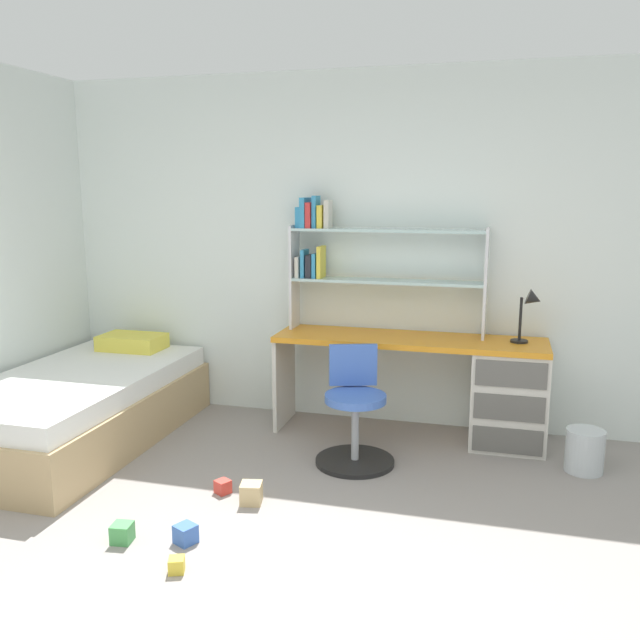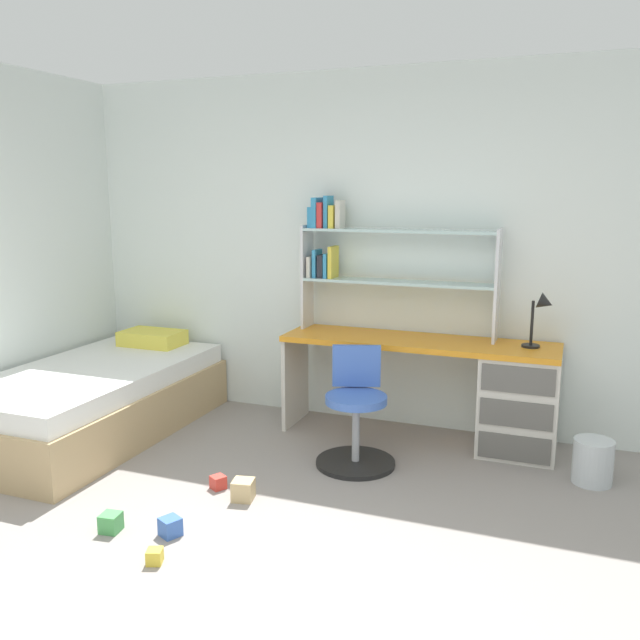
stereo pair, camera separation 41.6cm
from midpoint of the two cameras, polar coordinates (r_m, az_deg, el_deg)
The scene contains 13 objects.
ground_plane at distance 2.98m, azimuth -4.79°, elevation -25.78°, with size 6.12×6.49×0.02m, color gray.
room_shell at distance 4.25m, azimuth -13.43°, elevation 4.67°, with size 6.12×6.49×2.64m.
desk at distance 4.81m, azimuth 16.80°, elevation -5.88°, with size 1.93×0.51×0.73m.
bookshelf_hutch at distance 4.91m, azimuth 6.73°, elevation 5.64°, with size 1.44×0.22×1.00m.
desk_lamp at distance 4.67m, azimuth 20.92°, elevation 0.66°, with size 0.20×0.17×0.38m.
swivel_chair at distance 4.40m, azimuth 5.84°, elevation -8.56°, with size 0.52×0.52×0.76m.
bed_platform at distance 5.14m, azimuth -16.61°, elevation -6.61°, with size 1.10×2.04×0.62m.
waste_bin at distance 4.57m, azimuth 24.82°, elevation -10.98°, with size 0.24×0.24×0.28m, color silver.
toy_block_yellow_0 at distance 3.45m, azimuth -10.46°, elevation -19.36°, with size 0.07×0.07×0.07m, color gold.
toy_block_blue_1 at distance 3.67m, azimuth -9.41°, elevation -17.13°, with size 0.10×0.10×0.10m, color #3860B7.
toy_block_red_2 at distance 4.14m, azimuth -5.81°, elevation -13.71°, with size 0.08×0.08×0.08m, color red.
toy_block_green_3 at distance 3.77m, azimuth -14.38°, elevation -16.52°, with size 0.10×0.10×0.10m, color #479E51.
toy_block_natural_4 at distance 3.99m, azimuth -3.55°, elevation -14.37°, with size 0.12×0.12×0.12m, color tan.
Camera 2 is at (1.26, -2.07, 1.77)m, focal length 37.39 mm.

